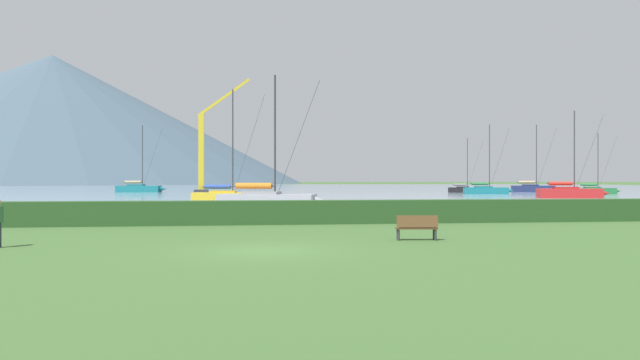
# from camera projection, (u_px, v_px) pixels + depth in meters

# --- Properties ---
(ground_plane) EXTENTS (1000.00, 1000.00, 0.00)m
(ground_plane) POSITION_uv_depth(u_px,v_px,m) (263.00, 251.00, 18.52)
(ground_plane) COLOR #3D602D
(harbor_water) EXTENTS (320.00, 246.00, 0.00)m
(harbor_water) POSITION_uv_depth(u_px,v_px,m) (248.00, 188.00, 154.41)
(harbor_water) COLOR #8499A8
(harbor_water) RESTS_ON ground_plane
(hedge_line) EXTENTS (80.00, 1.20, 1.22)m
(hedge_line) POSITION_uv_depth(u_px,v_px,m) (257.00, 212.00, 29.43)
(hedge_line) COLOR #284C23
(hedge_line) RESTS_ON ground_plane
(sailboat_slip_0) EXTENTS (7.85, 3.34, 10.97)m
(sailboat_slip_0) POSITION_uv_depth(u_px,v_px,m) (486.00, 190.00, 90.76)
(sailboat_slip_0) COLOR #19707A
(sailboat_slip_0) RESTS_ON harbor_water
(sailboat_slip_1) EXTENTS (7.69, 2.94, 11.05)m
(sailboat_slip_1) POSITION_uv_depth(u_px,v_px,m) (228.00, 197.00, 55.72)
(sailboat_slip_1) COLOR gold
(sailboat_slip_1) RESTS_ON harbor_water
(sailboat_slip_2) EXTENTS (8.72, 4.95, 12.36)m
(sailboat_slip_2) POSITION_uv_depth(u_px,v_px,m) (533.00, 188.00, 105.51)
(sailboat_slip_2) COLOR navy
(sailboat_slip_2) RESTS_ON harbor_water
(sailboat_slip_3) EXTENTS (6.65, 3.74, 9.56)m
(sailboat_slip_3) POSITION_uv_depth(u_px,v_px,m) (465.00, 189.00, 101.28)
(sailboat_slip_3) COLOR black
(sailboat_slip_3) RESTS_ON harbor_water
(sailboat_slip_4) EXTENTS (8.72, 4.55, 10.34)m
(sailboat_slip_4) POSITION_uv_depth(u_px,v_px,m) (268.00, 200.00, 44.29)
(sailboat_slip_4) COLOR #9E9EA3
(sailboat_slip_4) RESTS_ON harbor_water
(sailboat_slip_5) EXTENTS (8.75, 4.14, 10.87)m
(sailboat_slip_5) POSITION_uv_depth(u_px,v_px,m) (570.00, 192.00, 71.61)
(sailboat_slip_5) COLOR red
(sailboat_slip_5) RESTS_ON harbor_water
(sailboat_slip_6) EXTENTS (7.16, 3.40, 9.67)m
(sailboat_slip_6) POSITION_uv_depth(u_px,v_px,m) (595.00, 190.00, 90.96)
(sailboat_slip_6) COLOR #236B38
(sailboat_slip_6) RESTS_ON harbor_water
(sailboat_slip_8) EXTENTS (8.95, 3.50, 12.07)m
(sailboat_slip_8) POSITION_uv_depth(u_px,v_px,m) (139.00, 188.00, 103.24)
(sailboat_slip_8) COLOR #19707A
(sailboat_slip_8) RESTS_ON harbor_water
(park_bench_under_tree) EXTENTS (1.59, 0.65, 0.95)m
(park_bench_under_tree) POSITION_uv_depth(u_px,v_px,m) (417.00, 226.00, 21.66)
(park_bench_under_tree) COLOR brown
(park_bench_under_tree) RESTS_ON ground_plane
(dock_crane) EXTENTS (8.22, 2.00, 17.54)m
(dock_crane) POSITION_uv_depth(u_px,v_px,m) (204.00, 157.00, 85.74)
(dock_crane) COLOR #333338
(dock_crane) RESTS_ON ground_plane
(distant_hill_central_peak) EXTENTS (301.93, 301.93, 77.39)m
(distant_hill_central_peak) POSITION_uv_depth(u_px,v_px,m) (52.00, 119.00, 346.51)
(distant_hill_central_peak) COLOR #425666
(distant_hill_central_peak) RESTS_ON ground_plane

